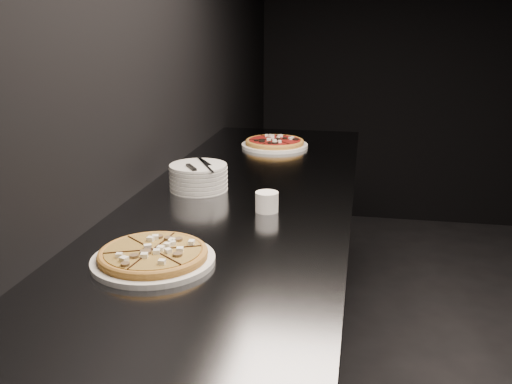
% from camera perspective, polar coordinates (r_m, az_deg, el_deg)
% --- Properties ---
extents(wall_left, '(0.02, 5.00, 2.80)m').
position_cam_1_polar(wall_left, '(1.98, -12.14, 13.68)').
color(wall_left, black).
rests_on(wall_left, floor).
extents(counter, '(0.74, 2.44, 0.92)m').
position_cam_1_polar(counter, '(2.14, -1.14, -12.12)').
color(counter, '#56585D').
rests_on(counter, floor).
extents(pizza_mushroom, '(0.36, 0.36, 0.04)m').
position_cam_1_polar(pizza_mushroom, '(1.44, -10.25, -6.29)').
color(pizza_mushroom, white).
rests_on(pizza_mushroom, counter).
extents(pizza_tomato, '(0.33, 0.33, 0.04)m').
position_cam_1_polar(pizza_tomato, '(2.69, 1.88, 4.92)').
color(pizza_tomato, white).
rests_on(pizza_tomato, counter).
extents(plate_stack, '(0.20, 0.20, 0.09)m').
position_cam_1_polar(plate_stack, '(2.02, -5.77, 1.50)').
color(plate_stack, white).
rests_on(plate_stack, counter).
extents(cutlery, '(0.10, 0.21, 0.01)m').
position_cam_1_polar(cutlery, '(1.99, -5.71, 2.70)').
color(cutlery, silver).
rests_on(cutlery, plate_stack).
extents(ramekin, '(0.07, 0.07, 0.06)m').
position_cam_1_polar(ramekin, '(1.78, 1.09, -0.93)').
color(ramekin, white).
rests_on(ramekin, counter).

